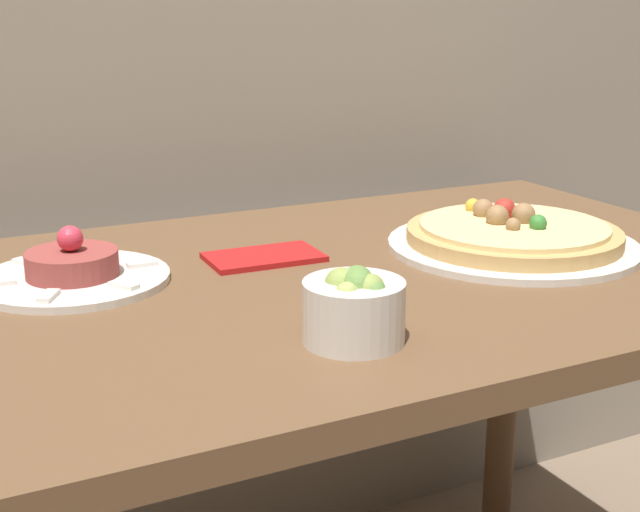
{
  "coord_description": "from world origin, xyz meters",
  "views": [
    {
      "loc": [
        -0.46,
        -0.62,
        1.09
      ],
      "look_at": [
        0.03,
        0.34,
        0.78
      ],
      "focal_mm": 50.0,
      "sensor_mm": 36.0,
      "label": 1
    }
  ],
  "objects": [
    {
      "name": "napkin",
      "position": [
        0.01,
        0.48,
        0.74
      ],
      "size": [
        0.16,
        0.1,
        0.01
      ],
      "color": "red",
      "rests_on": "dining_table"
    },
    {
      "name": "small_bowl",
      "position": [
        -0.02,
        0.16,
        0.78
      ],
      "size": [
        0.11,
        0.11,
        0.08
      ],
      "color": "silver",
      "rests_on": "dining_table"
    },
    {
      "name": "dining_table",
      "position": [
        0.0,
        0.38,
        0.64
      ],
      "size": [
        1.4,
        0.77,
        0.74
      ],
      "color": "brown",
      "rests_on": "ground_plane"
    },
    {
      "name": "pizza_plate",
      "position": [
        0.36,
        0.37,
        0.76
      ],
      "size": [
        0.37,
        0.37,
        0.07
      ],
      "color": "silver",
      "rests_on": "dining_table"
    },
    {
      "name": "tartare_plate",
      "position": [
        -0.25,
        0.5,
        0.75
      ],
      "size": [
        0.25,
        0.25,
        0.08
      ],
      "color": "silver",
      "rests_on": "dining_table"
    }
  ]
}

